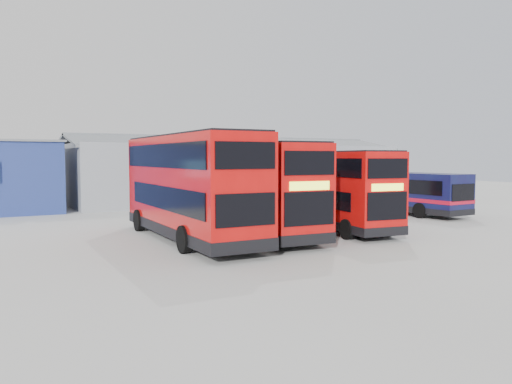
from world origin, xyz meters
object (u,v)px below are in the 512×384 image
double_decker_left (189,188)px  single_decker_blue (398,193)px  maintenance_shed (234,171)px  double_decker_right (331,190)px  double_decker_centre (255,190)px

double_decker_left → single_decker_blue: 17.64m
maintenance_shed → double_decker_right: bearing=-102.0°
maintenance_shed → double_decker_right: 20.99m
maintenance_shed → double_decker_right: size_ratio=2.97×
maintenance_shed → single_decker_blue: 17.26m
maintenance_shed → double_decker_centre: bearing=-114.1°
maintenance_shed → single_decker_blue: bearing=-74.5°
double_decker_left → double_decker_right: (8.24, -0.20, -0.36)m
maintenance_shed → double_decker_centre: size_ratio=2.76×
double_decker_left → single_decker_blue: size_ratio=1.11×
double_decker_centre → single_decker_blue: (13.71, 3.76, -0.86)m
single_decker_blue → double_decker_centre: bearing=13.8°
maintenance_shed → double_decker_left: bearing=-121.8°
double_decker_centre → double_decker_right: size_ratio=1.07×
double_decker_left → double_decker_centre: size_ratio=1.07×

